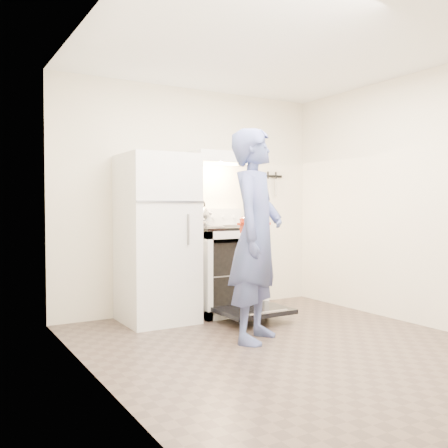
{
  "coord_description": "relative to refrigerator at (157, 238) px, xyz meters",
  "views": [
    {
      "loc": [
        -2.55,
        -3.27,
        1.17
      ],
      "look_at": [
        -0.05,
        1.0,
        1.0
      ],
      "focal_mm": 40.0,
      "sensor_mm": 36.0,
      "label": 1
    }
  ],
  "objects": [
    {
      "name": "floor",
      "position": [
        0.58,
        -1.45,
        -0.85
      ],
      "size": [
        3.6,
        3.6,
        0.0
      ],
      "primitive_type": "plane",
      "color": "brown",
      "rests_on": "ground"
    },
    {
      "name": "back_wall",
      "position": [
        0.58,
        0.35,
        0.4
      ],
      "size": [
        3.2,
        0.02,
        2.5
      ],
      "primitive_type": "cube",
      "color": "#EEE5C7",
      "rests_on": "ground"
    },
    {
      "name": "refrigerator",
      "position": [
        0.0,
        0.0,
        0.0
      ],
      "size": [
        0.7,
        0.7,
        1.7
      ],
      "primitive_type": "cube",
      "color": "white",
      "rests_on": "floor"
    },
    {
      "name": "stove_body",
      "position": [
        0.81,
        0.02,
        -0.39
      ],
      "size": [
        0.76,
        0.65,
        0.92
      ],
      "primitive_type": "cube",
      "color": "white",
      "rests_on": "floor"
    },
    {
      "name": "cooktop",
      "position": [
        0.81,
        0.02,
        0.09
      ],
      "size": [
        0.76,
        0.65,
        0.03
      ],
      "primitive_type": "cube",
      "color": "black",
      "rests_on": "stove_body"
    },
    {
      "name": "backsplash",
      "position": [
        0.81,
        0.31,
        0.2
      ],
      "size": [
        0.76,
        0.07,
        0.2
      ],
      "primitive_type": "cube",
      "color": "white",
      "rests_on": "cooktop"
    },
    {
      "name": "oven_door",
      "position": [
        0.81,
        -0.57,
        -0.72
      ],
      "size": [
        0.7,
        0.54,
        0.04
      ],
      "primitive_type": "cube",
      "color": "black",
      "rests_on": "floor"
    },
    {
      "name": "oven_rack",
      "position": [
        0.81,
        0.02,
        -0.41
      ],
      "size": [
        0.6,
        0.52,
        0.01
      ],
      "primitive_type": "cube",
      "color": "gray",
      "rests_on": "stove_body"
    },
    {
      "name": "range_hood",
      "position": [
        0.81,
        0.1,
        0.86
      ],
      "size": [
        0.76,
        0.5,
        0.12
      ],
      "primitive_type": "cube",
      "color": "white",
      "rests_on": "back_wall"
    },
    {
      "name": "knife_strip",
      "position": [
        1.63,
        0.33,
        0.7
      ],
      "size": [
        0.4,
        0.02,
        0.03
      ],
      "primitive_type": "cube",
      "color": "black",
      "rests_on": "back_wall"
    },
    {
      "name": "pizza_stone",
      "position": [
        0.79,
        -0.05,
        -0.4
      ],
      "size": [
        0.34,
        0.34,
        0.02
      ],
      "primitive_type": "cylinder",
      "color": "#937254",
      "rests_on": "oven_rack"
    },
    {
      "name": "tea_kettle",
      "position": [
        0.62,
        0.24,
        0.25
      ],
      "size": [
        0.25,
        0.21,
        0.3
      ],
      "primitive_type": null,
      "color": "silver",
      "rests_on": "cooktop"
    },
    {
      "name": "utensil_jar",
      "position": [
        1.13,
        -0.24,
        0.2
      ],
      "size": [
        0.11,
        0.11,
        0.13
      ],
      "primitive_type": "cylinder",
      "rotation": [
        0.0,
        0.0,
        -0.24
      ],
      "color": "silver",
      "rests_on": "cooktop"
    },
    {
      "name": "person",
      "position": [
        0.47,
        -1.12,
        0.08
      ],
      "size": [
        0.81,
        0.76,
        1.85
      ],
      "primitive_type": "imported",
      "rotation": [
        0.0,
        0.0,
        0.66
      ],
      "color": "#374C78",
      "rests_on": "floor"
    },
    {
      "name": "dutch_oven",
      "position": [
        0.7,
        -0.73,
        0.14
      ],
      "size": [
        0.35,
        0.28,
        0.23
      ],
      "primitive_type": null,
      "color": "red",
      "rests_on": "person"
    }
  ]
}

